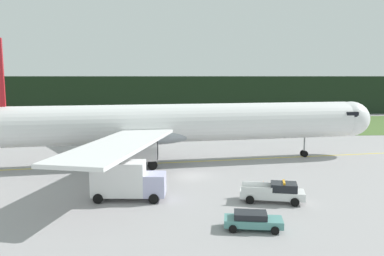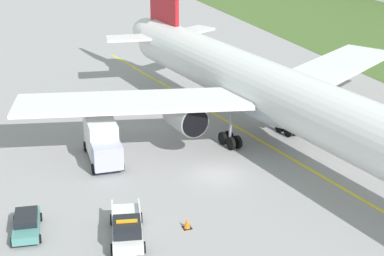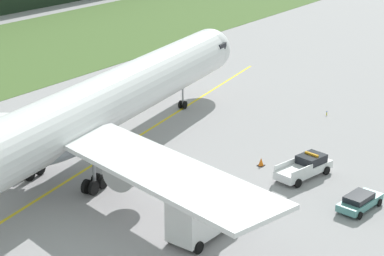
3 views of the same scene
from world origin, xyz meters
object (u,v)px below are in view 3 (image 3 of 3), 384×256
staff_car (360,201)px  catering_truck (205,212)px  airliner (78,116)px  ops_pickup_truck (305,167)px  apron_cone (261,162)px

staff_car → catering_truck: bearing=143.3°
airliner → staff_car: bearing=-73.2°
ops_pickup_truck → apron_cone: 4.30m
apron_cone → ops_pickup_truck: bearing=-89.5°
catering_truck → apron_cone: catering_truck is taller
apron_cone → catering_truck: bearing=-167.8°
airliner → ops_pickup_truck: size_ratio=9.86×
staff_car → airliner: bearing=106.8°
ops_pickup_truck → staff_car: ops_pickup_truck is taller
ops_pickup_truck → airliner: bearing=121.6°
airliner → catering_truck: bearing=-102.3°
ops_pickup_truck → catering_truck: size_ratio=0.88×
catering_truck → staff_car: (10.16, -7.56, -1.16)m
airliner → ops_pickup_truck: 19.85m
staff_car → apron_cone: (3.27, 10.46, -0.33)m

